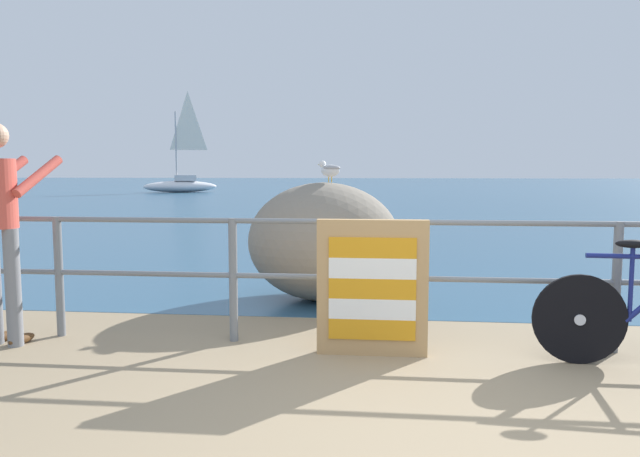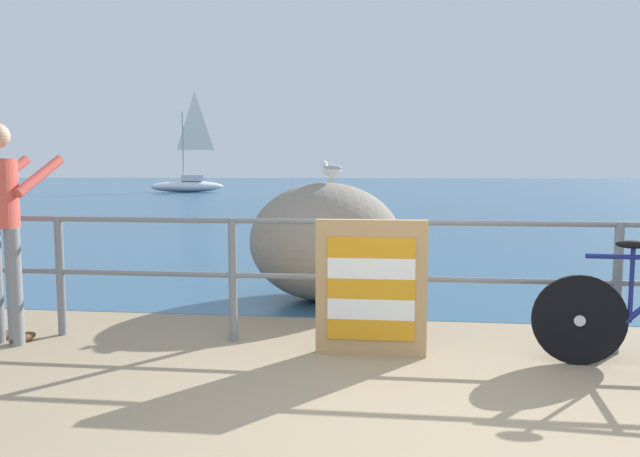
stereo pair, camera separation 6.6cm
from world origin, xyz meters
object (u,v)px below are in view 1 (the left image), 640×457
Objects in this scene: person_at_railing at (2,223)px; folded_deckchair_stack at (372,288)px; breakwater_boulder_main at (324,241)px; seagull at (330,169)px; sailboat at (181,181)px.

person_at_railing is 2.99m from folded_deckchair_stack.
breakwater_boulder_main is at bearing 106.22° from folded_deckchair_stack.
seagull is at bearing 104.40° from folded_deckchair_stack.
folded_deckchair_stack is at bearing 90.12° from sailboat.
sailboat is (-11.63, 29.11, -0.71)m from seagull.
breakwater_boulder_main is 5.49× the size of seagull.
seagull is (0.07, -0.01, 0.78)m from breakwater_boulder_main.
sailboat reaches higher than folded_deckchair_stack.
sailboat is (-9.17, 31.01, -0.28)m from person_at_railing.
breakwater_boulder_main is 0.27× the size of sailboat.
person_at_railing is 5.96× the size of seagull.
folded_deckchair_stack is (2.95, 0.03, -0.47)m from person_at_railing.
person_at_railing reaches higher than breakwater_boulder_main.
person_at_railing is 1.08× the size of breakwater_boulder_main.
person_at_railing is at bearing -179.51° from folded_deckchair_stack.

